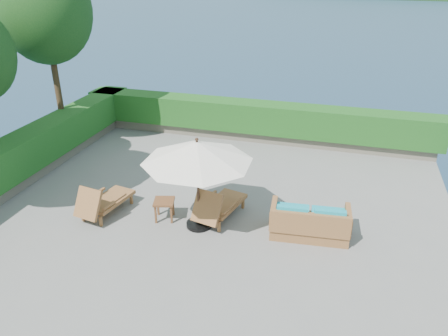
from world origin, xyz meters
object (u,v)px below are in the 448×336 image
(patio_umbrella, at_px, (197,153))
(wicker_loveseat, at_px, (310,223))
(lounge_left, at_px, (103,201))
(lounge_right, at_px, (218,205))
(side_table, at_px, (164,204))

(patio_umbrella, height_order, wicker_loveseat, patio_umbrella)
(lounge_left, xyz_separation_m, lounge_right, (2.81, 0.59, 0.01))
(patio_umbrella, distance_m, side_table, 1.76)
(side_table, xyz_separation_m, wicker_loveseat, (3.48, 0.24, -0.08))
(patio_umbrella, relative_size, side_table, 5.51)
(patio_umbrella, bearing_deg, side_table, 175.51)
(side_table, bearing_deg, lounge_left, -171.12)
(patio_umbrella, bearing_deg, lounge_left, -176.08)
(lounge_left, relative_size, side_table, 2.84)
(lounge_left, height_order, side_table, lounge_left)
(side_table, bearing_deg, lounge_right, 15.21)
(patio_umbrella, height_order, side_table, patio_umbrella)
(lounge_left, bearing_deg, lounge_right, 21.67)
(patio_umbrella, xyz_separation_m, side_table, (-0.92, 0.07, -1.50))
(wicker_loveseat, bearing_deg, patio_umbrella, -178.24)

